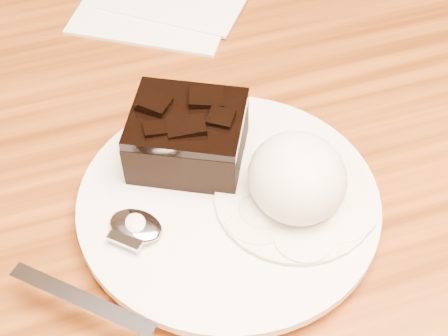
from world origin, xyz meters
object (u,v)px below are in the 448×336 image
object	(u,v)px
brownie	(188,139)
spoon	(136,228)
plate	(229,207)
ice_cream_scoop	(297,178)

from	to	relation	value
brownie	spoon	world-z (taller)	brownie
plate	ice_cream_scoop	distance (m)	0.06
plate	ice_cream_scoop	bearing A→B (deg)	-20.09
ice_cream_scoop	spoon	xyz separation A→B (m)	(-0.11, 0.01, -0.02)
plate	brownie	bearing A→B (deg)	106.65
plate	spoon	distance (m)	0.07
ice_cream_scoop	spoon	bearing A→B (deg)	174.95
plate	ice_cream_scoop	xyz separation A→B (m)	(0.04, -0.02, 0.03)
brownie	ice_cream_scoop	size ratio (longest dim) A/B	1.11
ice_cream_scoop	spoon	distance (m)	0.11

